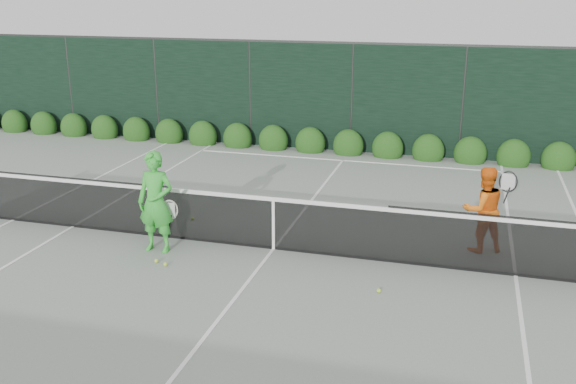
# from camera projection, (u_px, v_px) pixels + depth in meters

# --- Properties ---
(ground) EXTENTS (80.00, 80.00, 0.00)m
(ground) POSITION_uv_depth(u_px,v_px,m) (274.00, 249.00, 11.48)
(ground) COLOR gray
(ground) RESTS_ON ground
(tennis_net) EXTENTS (12.90, 0.10, 1.07)m
(tennis_net) POSITION_uv_depth(u_px,v_px,m) (272.00, 221.00, 11.32)
(tennis_net) COLOR #11341B
(tennis_net) RESTS_ON ground
(player_woman) EXTENTS (0.68, 0.43, 1.81)m
(player_woman) POSITION_uv_depth(u_px,v_px,m) (156.00, 202.00, 11.16)
(player_woman) COLOR green
(player_woman) RESTS_ON ground
(player_man) EXTENTS (0.96, 0.84, 1.54)m
(player_man) POSITION_uv_depth(u_px,v_px,m) (483.00, 209.00, 11.20)
(player_man) COLOR orange
(player_man) RESTS_ON ground
(court_lines) EXTENTS (11.03, 23.83, 0.01)m
(court_lines) POSITION_uv_depth(u_px,v_px,m) (274.00, 249.00, 11.48)
(court_lines) COLOR white
(court_lines) RESTS_ON ground
(windscreen_fence) EXTENTS (32.00, 21.07, 3.06)m
(windscreen_fence) POSITION_uv_depth(u_px,v_px,m) (213.00, 220.00, 8.53)
(windscreen_fence) COLOR black
(windscreen_fence) RESTS_ON ground
(hedge_row) EXTENTS (31.66, 0.65, 0.94)m
(hedge_row) POSITION_uv_depth(u_px,v_px,m) (348.00, 146.00, 17.96)
(hedge_row) COLOR #123A10
(hedge_row) RESTS_ON ground
(tennis_balls) EXTENTS (4.97, 2.25, 0.07)m
(tennis_balls) POSITION_uv_depth(u_px,v_px,m) (202.00, 248.00, 11.43)
(tennis_balls) COLOR #BCE232
(tennis_balls) RESTS_ON ground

